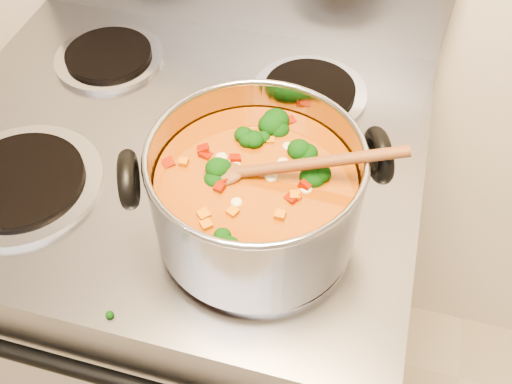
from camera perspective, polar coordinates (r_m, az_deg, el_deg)
electric_range at (r=1.27m, az=-5.73°, el=-8.99°), size 0.77×0.69×1.08m
stockpot at (r=0.71m, az=-0.00°, el=-0.23°), size 0.32×0.26×0.16m
wooden_spoon at (r=0.67m, az=0.95°, el=2.29°), size 0.25×0.08×0.08m
cooktop_crumbs at (r=0.79m, az=-5.62°, el=-3.16°), size 0.02×0.36×0.01m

